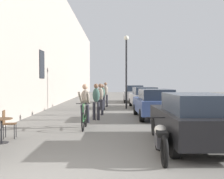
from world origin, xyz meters
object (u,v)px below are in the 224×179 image
Objects in this scene: cafe_table_mid at (2,125)px; cyclist_on_bicycle at (85,107)px; street_lamp at (127,62)px; parked_car_fourth at (134,93)px; pedestrian_far at (103,96)px; parked_car_nearest at (193,119)px; cafe_chair_mid_toward_wall at (8,122)px; pedestrian_mid at (101,97)px; pedestrian_furthest at (106,93)px; parked_car_second at (155,103)px; parked_motorcycle at (161,140)px; parked_car_third at (144,97)px; pedestrian_near at (97,99)px.

cyclist_on_bicycle is (2.19, 2.54, 0.29)m from cafe_table_mid.
parked_car_fourth is (0.99, 6.04, -2.33)m from street_lamp.
pedestrian_far reaches higher than cafe_table_mid.
parked_car_nearest is at bearing -83.16° from street_lamp.
cafe_chair_mid_toward_wall is 0.22× the size of parked_car_nearest.
pedestrian_mid is 1.03× the size of pedestrian_far.
parked_car_nearest is (2.70, -12.03, -0.23)m from pedestrian_furthest.
pedestrian_far is at bearing -110.16° from parked_car_fourth.
cafe_table_mid is 0.18× the size of parked_car_second.
parked_motorcycle is at bearing -61.06° from cyclist_on_bicycle.
parked_car_nearest is at bearing -77.35° from pedestrian_furthest.
cafe_table_mid is 0.17× the size of parked_car_nearest.
cafe_table_mid is at bearing -107.65° from parked_car_fourth.
parked_car_third is at bearing 68.63° from cyclist_on_bicycle.
cafe_table_mid is 17.11m from parked_car_fourth.
pedestrian_furthest is (2.77, 11.69, 0.48)m from cafe_table_mid.
pedestrian_near is 4.48m from pedestrian_far.
pedestrian_far is at bearing 72.72° from cafe_chair_mid_toward_wall.
street_lamp is 1.18× the size of parked_car_nearest.
pedestrian_near is at bearing 119.98° from parked_car_nearest.
parked_car_nearest is 0.97× the size of parked_car_fourth.
street_lamp is at bearing -99.33° from parked_car_fourth.
parked_car_nearest is 1.01× the size of parked_car_third.
street_lamp reaches higher than pedestrian_furthest.
street_lamp is at bearing 66.06° from cafe_chair_mid_toward_wall.
parked_car_second is 5.41m from parked_car_third.
pedestrian_mid is 8.40m from parked_motorcycle.
pedestrian_near is at bearing -107.44° from street_lamp.
cyclist_on_bicycle is 4.22m from pedestrian_mid.
street_lamp is at bearing 31.32° from pedestrian_far.
pedestrian_mid is at bearing 68.87° from cafe_table_mid.
cyclist_on_bicycle is 0.82× the size of parked_motorcycle.
cafe_table_mid is 0.41× the size of cyclist_on_bicycle.
pedestrian_furthest is at bearing 75.56° from cafe_chair_mid_toward_wall.
cafe_table_mid is 0.15× the size of street_lamp.
pedestrian_near is 6.09m from street_lamp.
pedestrian_furthest reaches higher than parked_motorcycle.
cafe_table_mid is at bearing -105.72° from pedestrian_far.
street_lamp is 1.15× the size of parked_car_fourth.
pedestrian_furthest is at bearing 88.09° from pedestrian_mid.
parked_car_fourth is at bearing 74.88° from pedestrian_mid.
parked_car_fourth is at bearing 76.76° from pedestrian_near.
parked_car_nearest is at bearing -89.03° from parked_car_fourth.
cyclist_on_bicycle is at bearing 138.68° from parked_car_nearest.
cafe_chair_mid_toward_wall is 0.52× the size of pedestrian_mid.
pedestrian_near is at bearing 62.73° from cafe_table_mid.
parked_car_fourth reaches higher than parked_car_third.
cafe_chair_mid_toward_wall is at bearing -113.74° from pedestrian_mid.
pedestrian_furthest is at bearing -117.66° from parked_car_fourth.
street_lamp is at bearing 65.71° from pedestrian_mid.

